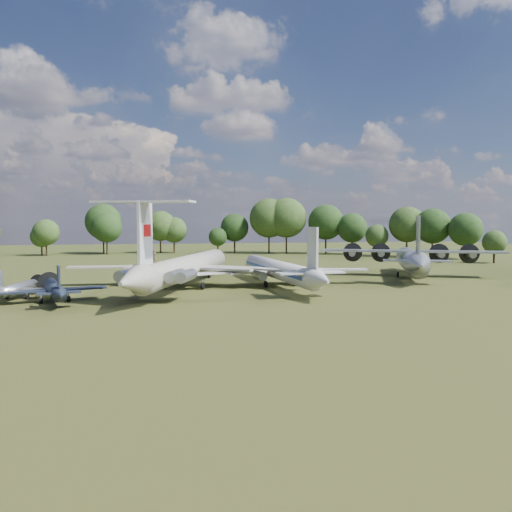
{
  "coord_description": "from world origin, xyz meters",
  "views": [
    {
      "loc": [
        -2.27,
        -72.6,
        9.93
      ],
      "look_at": [
        11.72,
        -3.48,
        5.0
      ],
      "focal_mm": 35.0,
      "sensor_mm": 36.0,
      "label": 1
    }
  ],
  "objects": [
    {
      "name": "small_prop_northwest",
      "position": [
        -19.59,
        -4.62,
        1.01
      ],
      "size": [
        12.63,
        15.53,
        2.03
      ],
      "primitive_type": null,
      "rotation": [
        0.0,
        0.0,
        -0.19
      ],
      "color": "#9FA3A7",
      "rests_on": "ground"
    },
    {
      "name": "il62_airliner",
      "position": [
        2.37,
        2.08,
        2.4
      ],
      "size": [
        52.54,
        59.15,
        4.81
      ],
      "primitive_type": null,
      "rotation": [
        0.0,
        0.0,
        -0.36
      ],
      "color": "silver",
      "rests_on": "ground"
    },
    {
      "name": "small_prop_west",
      "position": [
        -14.46,
        -8.34,
        1.23
      ],
      "size": [
        16.45,
        19.55,
        2.47
      ],
      "primitive_type": null,
      "rotation": [
        0.0,
        0.0,
        0.27
      ],
      "color": "black",
      "rests_on": "ground"
    },
    {
      "name": "person_on_il62",
      "position": [
        -2.37,
        -10.52,
        5.63
      ],
      "size": [
        0.71,
        0.68,
        1.64
      ],
      "primitive_type": "imported",
      "rotation": [
        0.0,
        0.0,
        2.45
      ],
      "color": "olive",
      "rests_on": "il62_airliner"
    },
    {
      "name": "ground",
      "position": [
        0.0,
        0.0,
        0.0
      ],
      "size": [
        300.0,
        300.0,
        0.0
      ],
      "primitive_type": "plane",
      "color": "#2C4316",
      "rests_on": "ground"
    },
    {
      "name": "an12_transport",
      "position": [
        42.45,
        8.82,
        2.35
      ],
      "size": [
        43.63,
        45.54,
        4.69
      ],
      "primitive_type": null,
      "rotation": [
        0.0,
        0.0,
        -0.42
      ],
      "color": "#979A9E",
      "rests_on": "ground"
    },
    {
      "name": "tu104_jet",
      "position": [
        16.17,
        1.22,
        1.95
      ],
      "size": [
        32.33,
        41.2,
        3.89
      ],
      "primitive_type": null,
      "rotation": [
        0.0,
        0.0,
        0.08
      ],
      "color": "silver",
      "rests_on": "ground"
    }
  ]
}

